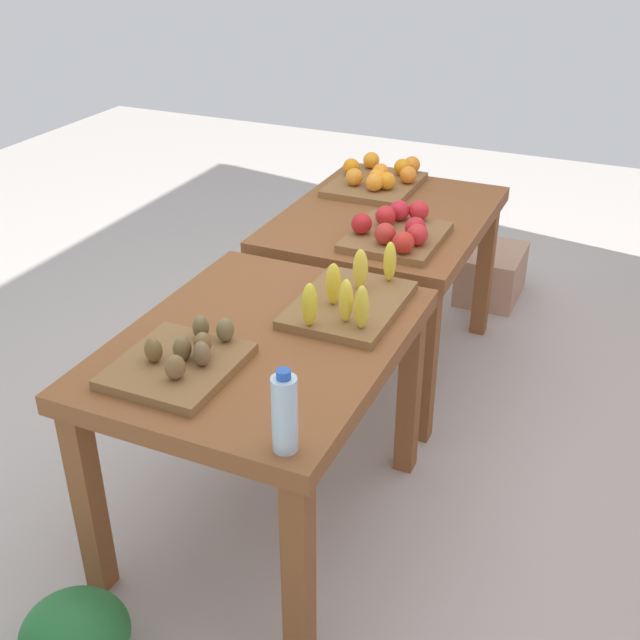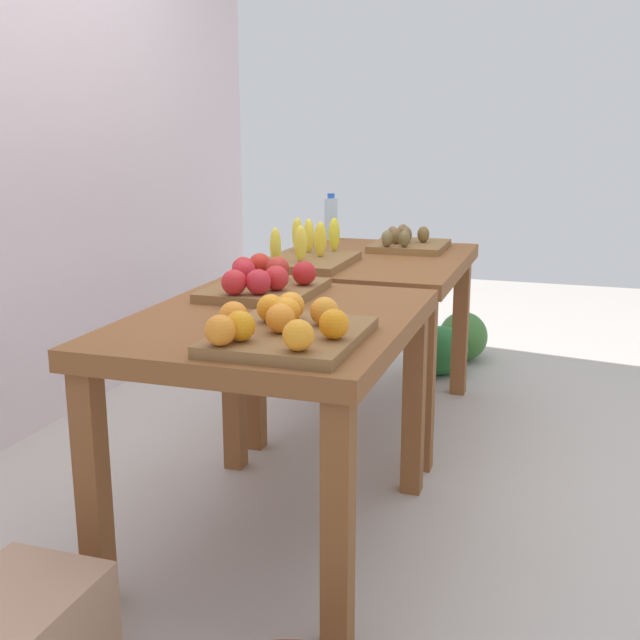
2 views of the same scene
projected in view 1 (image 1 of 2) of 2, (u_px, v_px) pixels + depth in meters
ground_plane at (332, 429)px, 3.16m from camera, size 8.00×8.00×0.00m
display_table_left at (385, 236)px, 3.31m from camera, size 1.04×0.80×0.72m
display_table_right at (261, 367)px, 2.41m from camera, size 1.04×0.80×0.72m
orange_bin at (378, 179)px, 3.51m from camera, size 0.45×0.37×0.11m
apple_bin at (397, 231)px, 2.98m from camera, size 0.43×0.34×0.11m
banana_crate at (349, 299)px, 2.49m from camera, size 0.45×0.32×0.17m
kiwi_bin at (181, 360)px, 2.19m from camera, size 0.37×0.32×0.10m
water_bottle at (285, 413)px, 1.84m from camera, size 0.06×0.06×0.22m
wicker_basket at (375, 258)px, 4.37m from camera, size 0.35×0.35×0.18m
cardboard_produce_box at (491, 274)px, 4.12m from camera, size 0.40×0.30×0.26m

